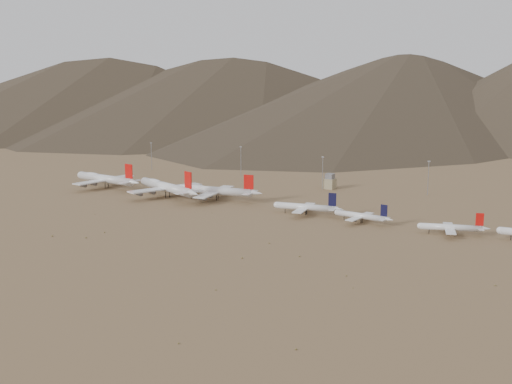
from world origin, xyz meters
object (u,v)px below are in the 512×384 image
Objects in this scene: narrowbody_a at (307,207)px; widebody_west at (106,179)px; widebody_east at (216,191)px; widebody_centre at (167,187)px; narrowbody_b at (362,216)px; control_tower at (330,182)px.

widebody_west is at bearing 168.00° from narrowbody_a.
widebody_west is 179.08m from narrowbody_a.
widebody_west is 1.56× the size of narrowbody_a.
widebody_east is at bearing 162.27° from narrowbody_a.
widebody_centre is at bearing 0.77° from widebody_west.
widebody_east reaches higher than narrowbody_a.
widebody_east is 1.67× the size of narrowbody_b.
widebody_centre is 151.97m from narrowbody_b.
narrowbody_b is (116.04, -9.74, -2.56)m from widebody_east.
narrowbody_a is 3.80× the size of control_tower.
widebody_west is at bearing 173.43° from widebody_east.
narrowbody_b is (151.91, 1.86, -3.52)m from widebody_centre.
narrowbody_b is 3.27× the size of control_tower.
control_tower is at bearing 129.97° from narrowbody_b.
control_tower is (150.48, 91.10, -2.00)m from widebody_west.
widebody_east reaches higher than control_tower.
control_tower is at bearing 95.49° from narrowbody_a.
widebody_west is 1.09× the size of widebody_east.
widebody_centre is 1.85× the size of narrowbody_b.
narrowbody_b reaches higher than control_tower.
widebody_centre is at bearing -131.58° from control_tower.
narrowbody_b is (38.81, -1.77, -0.74)m from narrowbody_a.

